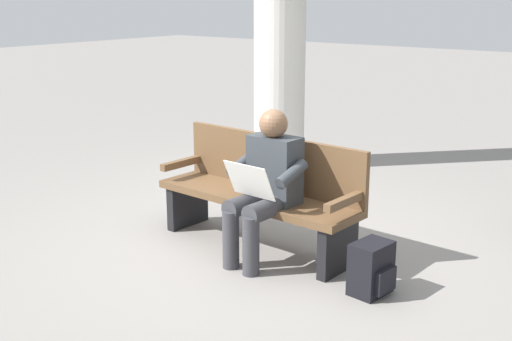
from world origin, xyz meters
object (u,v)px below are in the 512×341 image
object	(u,v)px
bench_near	(262,191)
support_pillar	(280,0)
backpack	(372,269)
person_seated	(265,183)

from	to	relation	value
bench_near	support_pillar	xyz separation A→B (m)	(1.40, -2.23, 1.49)
bench_near	backpack	world-z (taller)	bench_near
bench_near	backpack	distance (m)	1.23
bench_near	backpack	xyz separation A→B (m)	(-1.16, 0.29, -0.28)
person_seated	backpack	size ratio (longest dim) A/B	3.16
bench_near	backpack	bearing A→B (deg)	169.35
support_pillar	backpack	bearing A→B (deg)	135.56
person_seated	backpack	bearing A→B (deg)	-179.29
support_pillar	person_seated	bearing A→B (deg)	123.20
bench_near	person_seated	xyz separation A→B (m)	(-0.22, 0.25, 0.17)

